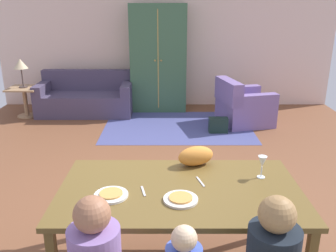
{
  "coord_description": "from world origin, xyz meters",
  "views": [
    {
      "loc": [
        0.05,
        -3.66,
        2.1
      ],
      "look_at": [
        0.06,
        -0.03,
        0.85
      ],
      "focal_mm": 38.33,
      "sensor_mm": 36.0,
      "label": 1
    }
  ],
  "objects_px": {
    "plate_near_man": "(111,195)",
    "armchair": "(242,107)",
    "plate_near_child": "(180,199)",
    "couch": "(86,98)",
    "wine_glass": "(262,162)",
    "handbag": "(217,125)",
    "armoire": "(158,58)",
    "table_lamp": "(20,65)",
    "dining_table": "(179,196)",
    "cat": "(195,156)",
    "side_table": "(24,98)"
  },
  "relations": [
    {
      "from": "plate_near_man",
      "to": "armchair",
      "type": "height_order",
      "value": "armchair"
    },
    {
      "from": "plate_near_child",
      "to": "couch",
      "type": "distance_m",
      "value": 5.01
    },
    {
      "from": "wine_glass",
      "to": "handbag",
      "type": "bearing_deg",
      "value": 88.16
    },
    {
      "from": "armoire",
      "to": "table_lamp",
      "type": "bearing_deg",
      "value": -168.0
    },
    {
      "from": "plate_near_child",
      "to": "handbag",
      "type": "bearing_deg",
      "value": 77.75
    },
    {
      "from": "handbag",
      "to": "armoire",
      "type": "bearing_deg",
      "value": 125.95
    },
    {
      "from": "dining_table",
      "to": "table_lamp",
      "type": "height_order",
      "value": "table_lamp"
    },
    {
      "from": "wine_glass",
      "to": "cat",
      "type": "height_order",
      "value": "wine_glass"
    },
    {
      "from": "plate_near_man",
      "to": "plate_near_child",
      "type": "height_order",
      "value": "same"
    },
    {
      "from": "armoire",
      "to": "handbag",
      "type": "xyz_separation_m",
      "value": [
        1.05,
        -1.44,
        -0.92
      ]
    },
    {
      "from": "plate_near_child",
      "to": "armoire",
      "type": "xyz_separation_m",
      "value": [
        -0.28,
        4.97,
        0.28
      ]
    },
    {
      "from": "couch",
      "to": "table_lamp",
      "type": "xyz_separation_m",
      "value": [
        -1.12,
        -0.26,
        0.71
      ]
    },
    {
      "from": "wine_glass",
      "to": "armchair",
      "type": "xyz_separation_m",
      "value": [
        0.6,
        3.65,
        -0.57
      ]
    },
    {
      "from": "couch",
      "to": "table_lamp",
      "type": "height_order",
      "value": "table_lamp"
    },
    {
      "from": "dining_table",
      "to": "armchair",
      "type": "height_order",
      "value": "armchair"
    },
    {
      "from": "dining_table",
      "to": "cat",
      "type": "relative_size",
      "value": 5.76
    },
    {
      "from": "dining_table",
      "to": "table_lamp",
      "type": "bearing_deg",
      "value": 123.77
    },
    {
      "from": "dining_table",
      "to": "armoire",
      "type": "height_order",
      "value": "armoire"
    },
    {
      "from": "plate_near_child",
      "to": "side_table",
      "type": "distance_m",
      "value": 5.27
    },
    {
      "from": "table_lamp",
      "to": "handbag",
      "type": "distance_m",
      "value": 3.82
    },
    {
      "from": "dining_table",
      "to": "wine_glass",
      "type": "distance_m",
      "value": 0.72
    },
    {
      "from": "wine_glass",
      "to": "table_lamp",
      "type": "xyz_separation_m",
      "value": [
        -3.5,
        4.06,
        0.12
      ]
    },
    {
      "from": "wine_glass",
      "to": "cat",
      "type": "distance_m",
      "value": 0.57
    },
    {
      "from": "wine_glass",
      "to": "armchair",
      "type": "relative_size",
      "value": 0.18
    },
    {
      "from": "plate_near_child",
      "to": "couch",
      "type": "xyz_separation_m",
      "value": [
        -1.72,
        4.68,
        -0.47
      ]
    },
    {
      "from": "plate_near_man",
      "to": "wine_glass",
      "type": "xyz_separation_m",
      "value": [
        1.17,
        0.3,
        0.12
      ]
    },
    {
      "from": "handbag",
      "to": "side_table",
      "type": "bearing_deg",
      "value": 165.98
    },
    {
      "from": "wine_glass",
      "to": "table_lamp",
      "type": "bearing_deg",
      "value": 130.75
    },
    {
      "from": "table_lamp",
      "to": "plate_near_child",
      "type": "bearing_deg",
      "value": -57.32
    },
    {
      "from": "plate_near_child",
      "to": "wine_glass",
      "type": "distance_m",
      "value": 0.76
    },
    {
      "from": "armchair",
      "to": "side_table",
      "type": "relative_size",
      "value": 1.78
    },
    {
      "from": "table_lamp",
      "to": "plate_near_man",
      "type": "bearing_deg",
      "value": -61.88
    },
    {
      "from": "wine_glass",
      "to": "couch",
      "type": "height_order",
      "value": "wine_glass"
    },
    {
      "from": "armoire",
      "to": "plate_near_man",
      "type": "bearing_deg",
      "value": -92.62
    },
    {
      "from": "plate_near_man",
      "to": "table_lamp",
      "type": "relative_size",
      "value": 0.46
    },
    {
      "from": "couch",
      "to": "armoire",
      "type": "xyz_separation_m",
      "value": [
        1.44,
        0.28,
        0.75
      ]
    },
    {
      "from": "armchair",
      "to": "wine_glass",
      "type": "bearing_deg",
      "value": -99.32
    },
    {
      "from": "plate_near_child",
      "to": "cat",
      "type": "distance_m",
      "value": 0.62
    },
    {
      "from": "plate_near_child",
      "to": "wine_glass",
      "type": "bearing_deg",
      "value": 28.5
    },
    {
      "from": "dining_table",
      "to": "armoire",
      "type": "distance_m",
      "value": 4.81
    },
    {
      "from": "cat",
      "to": "side_table",
      "type": "xyz_separation_m",
      "value": [
        -2.99,
        3.83,
        -0.47
      ]
    },
    {
      "from": "cat",
      "to": "side_table",
      "type": "relative_size",
      "value": 0.55
    },
    {
      "from": "plate_near_man",
      "to": "armoire",
      "type": "distance_m",
      "value": 4.92
    },
    {
      "from": "armoire",
      "to": "handbag",
      "type": "height_order",
      "value": "armoire"
    },
    {
      "from": "side_table",
      "to": "table_lamp",
      "type": "distance_m",
      "value": 0.63
    },
    {
      "from": "plate_near_man",
      "to": "handbag",
      "type": "distance_m",
      "value": 3.74
    },
    {
      "from": "cat",
      "to": "armoire",
      "type": "height_order",
      "value": "armoire"
    },
    {
      "from": "armoire",
      "to": "table_lamp",
      "type": "xyz_separation_m",
      "value": [
        -2.56,
        -0.54,
        -0.04
      ]
    },
    {
      "from": "wine_glass",
      "to": "armoire",
      "type": "xyz_separation_m",
      "value": [
        -0.94,
        4.61,
        0.16
      ]
    },
    {
      "from": "cat",
      "to": "armoire",
      "type": "bearing_deg",
      "value": 75.62
    }
  ]
}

